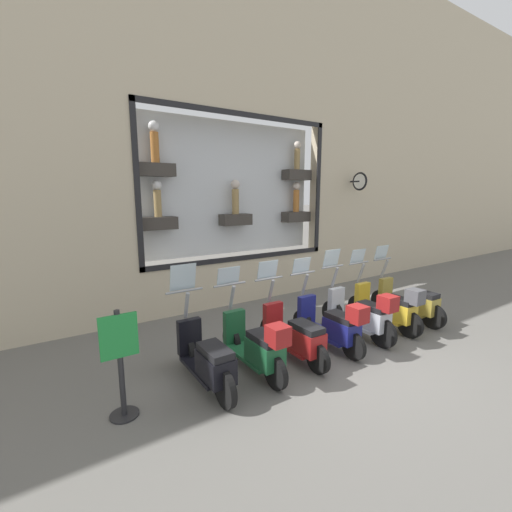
% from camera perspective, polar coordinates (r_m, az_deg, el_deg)
% --- Properties ---
extents(ground_plane, '(120.00, 120.00, 0.00)m').
position_cam_1_polar(ground_plane, '(6.46, 14.04, -15.45)').
color(ground_plane, '#66635E').
extents(building_facade, '(1.19, 36.00, 9.20)m').
position_cam_1_polar(building_facade, '(8.87, -3.16, 22.73)').
color(building_facade, beige).
rests_on(building_facade, ground_plane).
extents(scooter_olive_0, '(1.80, 0.61, 1.59)m').
position_cam_1_polar(scooter_olive_0, '(8.30, 24.29, -6.98)').
color(scooter_olive_0, black).
rests_on(scooter_olive_0, ground_plane).
extents(scooter_yellow_1, '(1.80, 0.60, 1.57)m').
position_cam_1_polar(scooter_yellow_1, '(7.60, 21.33, -7.99)').
color(scooter_yellow_1, black).
rests_on(scooter_yellow_1, ground_plane).
extents(scooter_silver_2, '(1.81, 0.60, 1.64)m').
position_cam_1_polar(scooter_silver_2, '(6.99, 17.33, -9.29)').
color(scooter_silver_2, black).
rests_on(scooter_silver_2, ground_plane).
extents(scooter_navy_3, '(1.80, 0.61, 1.55)m').
position_cam_1_polar(scooter_navy_3, '(6.41, 12.65, -11.08)').
color(scooter_navy_3, black).
rests_on(scooter_navy_3, ground_plane).
extents(scooter_red_4, '(1.80, 0.60, 1.57)m').
position_cam_1_polar(scooter_red_4, '(5.95, 6.55, -13.03)').
color(scooter_red_4, black).
rests_on(scooter_red_4, ground_plane).
extents(scooter_green_5, '(1.80, 0.60, 1.55)m').
position_cam_1_polar(scooter_green_5, '(5.45, 0.13, -14.72)').
color(scooter_green_5, black).
rests_on(scooter_green_5, ground_plane).
extents(scooter_black_6, '(1.81, 0.61, 1.70)m').
position_cam_1_polar(scooter_black_6, '(5.16, -8.22, -16.68)').
color(scooter_black_6, black).
rests_on(scooter_black_6, ground_plane).
extents(shop_sign_post, '(0.36, 0.45, 1.40)m').
position_cam_1_polar(shop_sign_post, '(4.71, -21.64, -16.09)').
color(shop_sign_post, '#232326').
rests_on(shop_sign_post, ground_plane).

